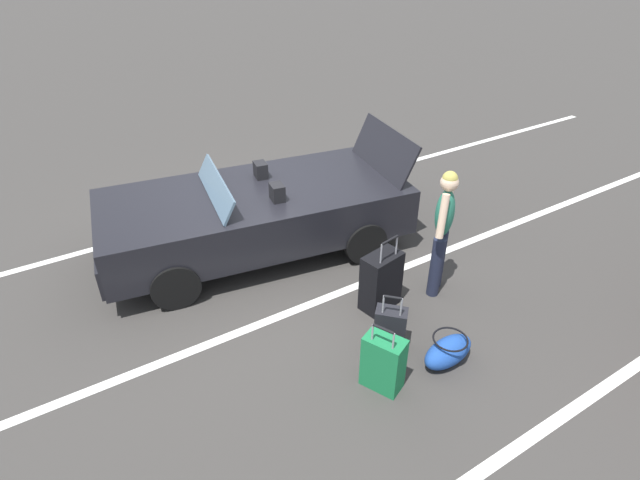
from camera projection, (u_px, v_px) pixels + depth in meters
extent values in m
plane|color=#383533|center=(259.00, 249.00, 7.28)|extent=(80.00, 80.00, 0.00)
cube|color=silver|center=(225.00, 213.00, 8.18)|extent=(18.00, 0.12, 0.01)
cube|color=silver|center=(310.00, 304.00, 6.24)|extent=(18.00, 0.12, 0.01)
cube|color=silver|center=(472.00, 478.00, 4.30)|extent=(18.00, 0.12, 0.01)
cube|color=black|center=(256.00, 211.00, 6.95)|extent=(4.33, 2.40, 0.64)
cube|color=black|center=(150.00, 240.00, 6.55)|extent=(1.56, 1.86, 0.38)
cube|color=slate|center=(215.00, 187.00, 6.53)|extent=(0.43, 1.56, 0.31)
cube|color=black|center=(277.00, 192.00, 6.50)|extent=(0.19, 0.24, 0.22)
cube|color=black|center=(261.00, 170.00, 7.07)|extent=(0.19, 0.24, 0.22)
cube|color=black|center=(384.00, 150.00, 7.25)|extent=(0.52, 1.52, 0.60)
cylinder|color=black|center=(175.00, 285.00, 6.08)|extent=(0.63, 0.31, 0.60)
cylinder|color=black|center=(158.00, 222.00, 7.35)|extent=(0.63, 0.31, 0.60)
cylinder|color=black|center=(364.00, 241.00, 6.90)|extent=(0.63, 0.31, 0.60)
cylinder|color=black|center=(319.00, 191.00, 8.16)|extent=(0.63, 0.31, 0.60)
cube|color=black|center=(381.00, 281.00, 6.03)|extent=(0.52, 0.36, 0.74)
cube|color=black|center=(371.00, 279.00, 6.15)|extent=(0.38, 0.09, 0.41)
cylinder|color=gray|center=(381.00, 254.00, 5.64)|extent=(0.02, 0.02, 0.25)
cylinder|color=gray|center=(397.00, 245.00, 5.79)|extent=(0.02, 0.02, 0.25)
cylinder|color=black|center=(390.00, 240.00, 5.65)|extent=(0.26, 0.08, 0.03)
sphere|color=black|center=(376.00, 314.00, 6.06)|extent=(0.04, 0.04, 0.04)
sphere|color=black|center=(395.00, 302.00, 6.25)|extent=(0.04, 0.04, 0.04)
cube|color=#19723F|center=(383.00, 363.00, 5.00)|extent=(0.39, 0.46, 0.62)
cube|color=#13562F|center=(389.00, 358.00, 5.12)|extent=(0.15, 0.30, 0.34)
cylinder|color=gray|center=(373.00, 332.00, 4.79)|extent=(0.03, 0.03, 0.19)
cylinder|color=gray|center=(393.00, 341.00, 4.69)|extent=(0.03, 0.03, 0.19)
cylinder|color=black|center=(384.00, 329.00, 4.69)|extent=(0.12, 0.21, 0.03)
sphere|color=black|center=(365.00, 383.00, 5.16)|extent=(0.04, 0.04, 0.04)
sphere|color=black|center=(390.00, 395.00, 5.03)|extent=(0.04, 0.04, 0.04)
cube|color=black|center=(390.00, 328.00, 5.51)|extent=(0.38, 0.38, 0.50)
cylinder|color=gray|center=(383.00, 304.00, 5.29)|extent=(0.03, 0.03, 0.22)
cylinder|color=gray|center=(401.00, 307.00, 5.25)|extent=(0.03, 0.03, 0.22)
cylinder|color=black|center=(393.00, 297.00, 5.21)|extent=(0.15, 0.15, 0.03)
sphere|color=black|center=(377.00, 346.00, 5.60)|extent=(0.04, 0.04, 0.04)
sphere|color=black|center=(399.00, 350.00, 5.55)|extent=(0.04, 0.04, 0.04)
ellipsoid|color=#1E479E|center=(448.00, 352.00, 5.35)|extent=(0.66, 0.35, 0.30)
torus|color=black|center=(450.00, 339.00, 5.25)|extent=(0.40, 0.40, 0.02)
cylinder|color=#1E2338|center=(436.00, 267.00, 6.20)|extent=(0.21, 0.21, 0.82)
cylinder|color=#1E2338|center=(439.00, 258.00, 6.36)|extent=(0.21, 0.21, 0.82)
ellipsoid|color=#267259|center=(445.00, 213.00, 5.90)|extent=(0.39, 0.37, 0.60)
sphere|color=beige|center=(449.00, 183.00, 5.69)|extent=(0.21, 0.21, 0.21)
sphere|color=tan|center=(450.00, 179.00, 5.66)|extent=(0.18, 0.18, 0.18)
cylinder|color=beige|center=(443.00, 216.00, 5.70)|extent=(0.21, 0.19, 0.53)
cylinder|color=beige|center=(448.00, 200.00, 6.02)|extent=(0.21, 0.19, 0.53)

